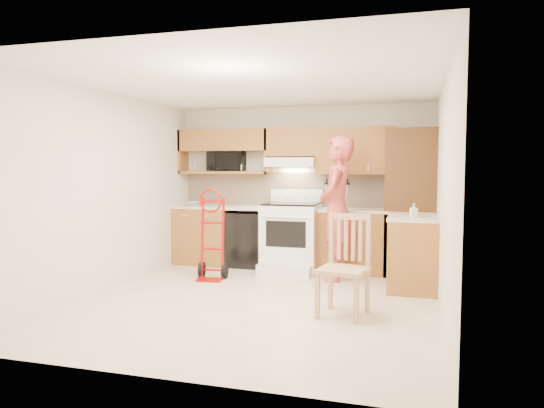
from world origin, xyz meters
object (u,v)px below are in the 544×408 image
at_px(person, 337,209).
at_px(dining_chair, 343,266).
at_px(range, 291,231).
at_px(hand_truck, 211,239).
at_px(microwave, 227,161).

height_order(person, dining_chair, person).
relative_size(range, dining_chair, 1.14).
bearing_deg(dining_chair, range, 127.42).
relative_size(range, hand_truck, 1.07).
xyz_separation_m(hand_truck, dining_chair, (1.99, -1.20, -0.03)).
height_order(range, dining_chair, range).
xyz_separation_m(range, hand_truck, (-0.92, -0.85, -0.04)).
bearing_deg(hand_truck, range, 36.41).
distance_m(range, dining_chair, 2.32).
relative_size(person, dining_chair, 1.86).
bearing_deg(person, microwave, -109.11).
bearing_deg(person, range, -115.24).
bearing_deg(dining_chair, person, 110.93).
relative_size(person, hand_truck, 1.75).
xyz_separation_m(microwave, hand_truck, (0.22, -1.20, -1.08)).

